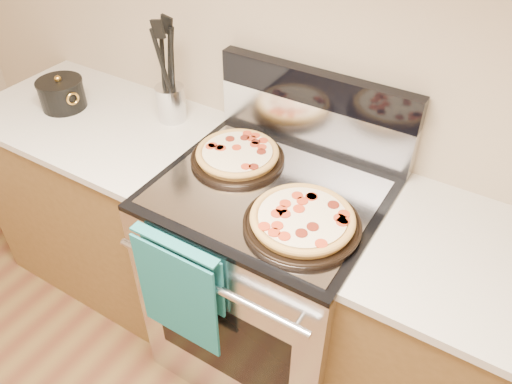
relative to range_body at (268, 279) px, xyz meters
The scene contains 16 objects.
wall_back 0.97m from the range_body, 90.00° to the left, with size 4.00×4.00×0.00m, color tan.
range_body is the anchor object (origin of this frame).
oven_window 0.34m from the range_body, 90.00° to the right, with size 0.56×0.01×0.40m, color black.
cooktop 0.46m from the range_body, ahead, with size 0.76×0.68×0.02m, color black.
backsplash_lower 0.64m from the range_body, 90.00° to the left, with size 0.76×0.06×0.18m, color silver.
backsplash_upper 0.77m from the range_body, 90.00° to the left, with size 0.76×0.06×0.12m, color black.
oven_handle 0.51m from the range_body, 90.00° to the right, with size 0.03×0.03×0.70m, color silver.
dish_towel 0.47m from the range_body, 107.74° to the right, with size 0.32×0.05×0.42m, color navy, non-canonical shape.
foil_sheet 0.47m from the range_body, 90.00° to the right, with size 0.70×0.55×0.01m, color gray.
cabinet_left 0.88m from the range_body, behind, with size 1.00×0.62×0.88m, color brown.
countertop_left 0.99m from the range_body, behind, with size 1.02×0.64×0.03m, color beige.
cabinet_right 0.88m from the range_body, ahead, with size 1.00×0.62×0.88m, color brown.
pepperoni_pizza_back 0.53m from the range_body, 158.75° to the left, with size 0.33×0.33×0.04m, color #A97033, non-canonical shape.
pepperoni_pizza_front 0.54m from the range_body, 33.02° to the right, with size 0.36×0.36×0.05m, color #A97033, non-canonical shape.
utensil_crock 0.81m from the range_body, 161.68° to the left, with size 0.12×0.12×0.15m, color silver.
saucepan 1.16m from the range_body, behind, with size 0.18×0.18×0.11m, color black.
Camera 1 is at (0.65, 0.50, 1.99)m, focal length 35.00 mm.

